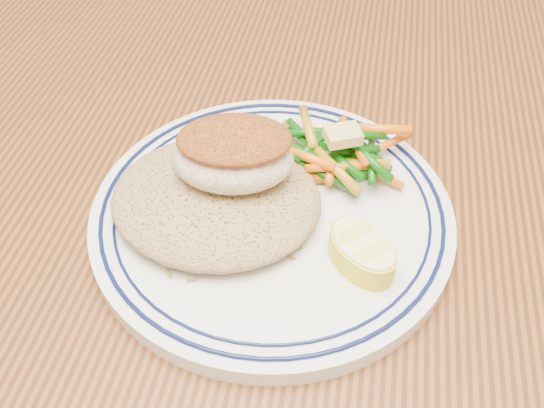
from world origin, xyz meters
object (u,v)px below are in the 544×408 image
Objects in this scene: plate at (272,214)px; rice_pilaf at (216,196)px; dining_table at (307,263)px; fish_fillet at (234,154)px; lemon_wedge at (362,251)px; vegetable_pile at (337,154)px.

rice_pilaf is (-0.04, -0.01, 0.02)m from plate.
dining_table is 0.17m from fish_fillet.
lemon_wedge is (0.04, -0.08, 0.12)m from dining_table.
vegetable_pile is 0.10m from lemon_wedge.
vegetable_pile is at bearing 35.91° from dining_table.
fish_fillet reaches higher than lemon_wedge.
rice_pilaf is at bearing 164.27° from lemon_wedge.
dining_table is at bearing 58.97° from plate.
plate is at bearing -10.70° from fish_fillet.
rice_pilaf is at bearing -142.76° from vegetable_pile.
vegetable_pile reaches higher than plate.
rice_pilaf reaches higher than lemon_wedge.
rice_pilaf is 0.10m from vegetable_pile.
fish_fillet is at bearing 49.73° from rice_pilaf.
vegetable_pile is 1.55× the size of lemon_wedge.
dining_table is at bearing -144.09° from vegetable_pile.
vegetable_pile is (0.02, 0.01, 0.13)m from dining_table.
plate is at bearing -121.03° from dining_table.
vegetable_pile is (0.08, 0.06, -0.00)m from rice_pilaf.
plate is 0.07m from vegetable_pile.
plate reaches higher than dining_table.
rice_pilaf is at bearing -130.27° from fish_fillet.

